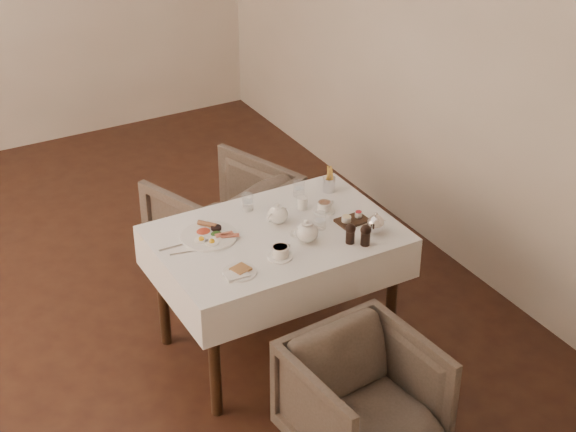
# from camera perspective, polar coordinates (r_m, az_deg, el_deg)

# --- Properties ---
(table) EXTENTS (1.28, 0.88, 0.75)m
(table) POSITION_cam_1_polar(r_m,az_deg,el_deg) (4.76, -0.78, -2.29)
(table) COLOR black
(table) RESTS_ON ground
(armchair_near) EXTENTS (0.69, 0.71, 0.60)m
(armchair_near) POSITION_cam_1_polar(r_m,az_deg,el_deg) (4.34, 4.87, -11.75)
(armchair_near) COLOR #493F35
(armchair_near) RESTS_ON ground
(armchair_far) EXTENTS (0.95, 0.97, 0.69)m
(armchair_far) POSITION_cam_1_polar(r_m,az_deg,el_deg) (5.60, -4.17, -0.47)
(armchair_far) COLOR #493F35
(armchair_far) RESTS_ON ground
(breakfast_plate) EXTENTS (0.30, 0.30, 0.04)m
(breakfast_plate) POSITION_cam_1_polar(r_m,az_deg,el_deg) (4.67, -5.12, -1.23)
(breakfast_plate) COLOR white
(breakfast_plate) RESTS_ON table
(side_plate) EXTENTS (0.17, 0.17, 0.02)m
(side_plate) POSITION_cam_1_polar(r_m,az_deg,el_deg) (4.37, -3.18, -3.67)
(side_plate) COLOR white
(side_plate) RESTS_ON table
(teapot_centre) EXTENTS (0.19, 0.17, 0.12)m
(teapot_centre) POSITION_cam_1_polar(r_m,az_deg,el_deg) (4.75, -0.68, 0.17)
(teapot_centre) COLOR white
(teapot_centre) RESTS_ON table
(teapot_front) EXTENTS (0.19, 0.17, 0.13)m
(teapot_front) POSITION_cam_1_polar(r_m,az_deg,el_deg) (4.59, 1.23, -0.95)
(teapot_front) COLOR white
(teapot_front) RESTS_ON table
(creamer) EXTENTS (0.07, 0.07, 0.07)m
(creamer) POSITION_cam_1_polar(r_m,az_deg,el_deg) (4.90, 0.94, 0.85)
(creamer) COLOR white
(creamer) RESTS_ON table
(teacup_near) EXTENTS (0.13, 0.13, 0.06)m
(teacup_near) POSITION_cam_1_polar(r_m,az_deg,el_deg) (4.47, -0.51, -2.37)
(teacup_near) COLOR white
(teacup_near) RESTS_ON table
(teacup_far) EXTENTS (0.12, 0.12, 0.06)m
(teacup_far) POSITION_cam_1_polar(r_m,az_deg,el_deg) (4.89, 2.36, 0.59)
(teacup_far) COLOR white
(teacup_far) RESTS_ON table
(glass_left) EXTENTS (0.07, 0.07, 0.09)m
(glass_left) POSITION_cam_1_polar(r_m,az_deg,el_deg) (4.90, -2.63, 0.91)
(glass_left) COLOR silver
(glass_left) RESTS_ON table
(glass_mid) EXTENTS (0.07, 0.07, 0.09)m
(glass_mid) POSITION_cam_1_polar(r_m,az_deg,el_deg) (4.72, 2.09, -0.30)
(glass_mid) COLOR silver
(glass_mid) RESTS_ON table
(glass_right) EXTENTS (0.08, 0.08, 0.09)m
(glass_right) POSITION_cam_1_polar(r_m,az_deg,el_deg) (5.03, 0.71, 1.78)
(glass_right) COLOR silver
(glass_right) RESTS_ON table
(condiment_board) EXTENTS (0.17, 0.12, 0.04)m
(condiment_board) POSITION_cam_1_polar(r_m,az_deg,el_deg) (4.80, 4.14, -0.23)
(condiment_board) COLOR black
(condiment_board) RESTS_ON table
(pepper_mill_left) EXTENTS (0.06, 0.06, 0.11)m
(pepper_mill_left) POSITION_cam_1_polar(r_m,az_deg,el_deg) (4.59, 4.05, -1.13)
(pepper_mill_left) COLOR black
(pepper_mill_left) RESTS_ON table
(pepper_mill_right) EXTENTS (0.06, 0.06, 0.12)m
(pepper_mill_right) POSITION_cam_1_polar(r_m,az_deg,el_deg) (4.58, 5.04, -1.22)
(pepper_mill_right) COLOR black
(pepper_mill_right) RESTS_ON table
(silver_pot) EXTENTS (0.14, 0.13, 0.12)m
(silver_pot) POSITION_cam_1_polar(r_m,az_deg,el_deg) (4.68, 5.68, -0.44)
(silver_pot) COLOR white
(silver_pot) RESTS_ON table
(fries_cup) EXTENTS (0.07, 0.07, 0.16)m
(fries_cup) POSITION_cam_1_polar(r_m,az_deg,el_deg) (5.07, 2.67, 2.31)
(fries_cup) COLOR silver
(fries_cup) RESTS_ON table
(cutlery_fork) EXTENTS (0.19, 0.02, 0.00)m
(cutlery_fork) POSITION_cam_1_polar(r_m,az_deg,el_deg) (4.61, -7.23, -1.96)
(cutlery_fork) COLOR silver
(cutlery_fork) RESTS_ON table
(cutlery_knife) EXTENTS (0.17, 0.05, 0.00)m
(cutlery_knife) POSITION_cam_1_polar(r_m,az_deg,el_deg) (4.56, -6.59, -2.35)
(cutlery_knife) COLOR silver
(cutlery_knife) RESTS_ON table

